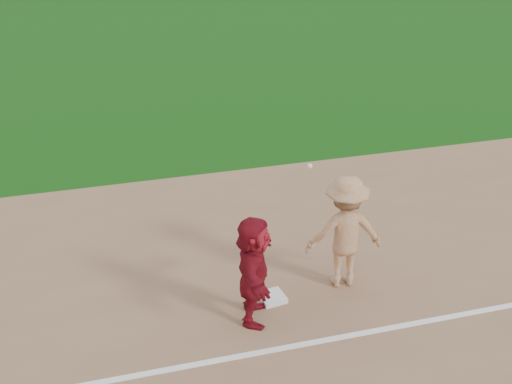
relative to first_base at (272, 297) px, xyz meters
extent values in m
plane|color=#11470D|center=(0.06, -0.31, -0.06)|extent=(160.00, 160.00, 0.00)
cube|color=white|center=(0.06, -1.11, -0.04)|extent=(60.00, 0.10, 0.01)
cube|color=white|center=(0.00, 0.00, 0.00)|extent=(0.42, 0.42, 0.08)
imported|color=maroon|center=(-0.39, -0.34, 0.80)|extent=(0.94, 1.65, 1.69)
imported|color=#9B9B9E|center=(1.21, 0.16, 0.90)|extent=(1.28, 0.83, 1.88)
sphere|color=white|center=(0.51, -0.03, 2.20)|extent=(0.08, 0.08, 0.08)
camera|label=1|loc=(-2.37, -7.70, 6.02)|focal=45.00mm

